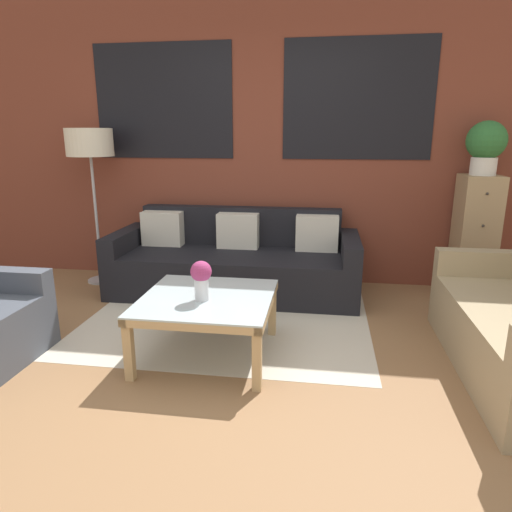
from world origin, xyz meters
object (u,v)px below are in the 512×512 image
couch_dark (235,263)px  coffee_table (207,306)px  floor_lamp (90,148)px  potted_plant (486,145)px  drawer_cabinet (474,237)px  flower_vase (201,277)px

couch_dark → coffee_table: couch_dark is taller
floor_lamp → potted_plant: size_ratio=3.27×
coffee_table → floor_lamp: floor_lamp is taller
floor_lamp → couch_dark: bearing=-4.0°
coffee_table → floor_lamp: size_ratio=0.57×
couch_dark → drawer_cabinet: 2.24m
floor_lamp → drawer_cabinet: 3.75m
coffee_table → potted_plant: (2.14, 1.56, 1.03)m
floor_lamp → drawer_cabinet: bearing=1.8°
flower_vase → floor_lamp: bearing=134.7°
couch_dark → drawer_cabinet: size_ratio=2.05×
floor_lamp → flower_vase: bearing=-45.3°
potted_plant → flower_vase: size_ratio=1.78×
coffee_table → potted_plant: potted_plant is taller
couch_dark → coffee_table: (0.07, -1.35, 0.08)m
drawer_cabinet → potted_plant: size_ratio=2.40×
drawer_cabinet → flower_vase: size_ratio=4.26×
coffee_table → flower_vase: bearing=-103.6°
floor_lamp → flower_vase: size_ratio=5.80×
coffee_table → drawer_cabinet: bearing=36.1°
couch_dark → coffee_table: size_ratio=2.66×
drawer_cabinet → couch_dark: bearing=-174.4°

